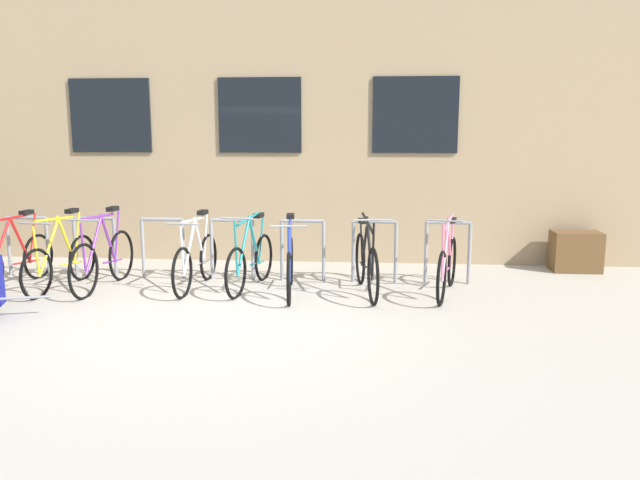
% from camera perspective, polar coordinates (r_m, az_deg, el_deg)
% --- Properties ---
extents(ground_plane, '(42.00, 42.00, 0.00)m').
position_cam_1_polar(ground_plane, '(7.18, -9.67, -7.09)').
color(ground_plane, '#B2ADA0').
extents(storefront_building, '(28.00, 5.35, 6.59)m').
position_cam_1_polar(storefront_building, '(12.68, -3.37, 15.39)').
color(storefront_building, tan).
rests_on(storefront_building, ground).
extents(bike_rack, '(6.64, 0.05, 0.87)m').
position_cam_1_polar(bike_rack, '(8.90, -8.00, -0.20)').
color(bike_rack, gray).
rests_on(bike_rack, ground).
extents(bicycle_black, '(0.46, 1.77, 1.06)m').
position_cam_1_polar(bicycle_black, '(8.14, 4.23, -2.13)').
color(bicycle_black, black).
rests_on(bicycle_black, ground).
extents(bicycle_purple, '(0.44, 1.75, 1.08)m').
position_cam_1_polar(bicycle_purple, '(8.84, -19.09, -1.65)').
color(bicycle_purple, black).
rests_on(bicycle_purple, ground).
extents(bicycle_pink, '(0.56, 1.68, 1.05)m').
position_cam_1_polar(bicycle_pink, '(8.21, 11.49, -2.27)').
color(bicycle_pink, black).
rests_on(bicycle_pink, ground).
extents(bicycle_blue, '(0.44, 1.72, 1.01)m').
position_cam_1_polar(bicycle_blue, '(8.10, -2.74, -2.28)').
color(bicycle_blue, black).
rests_on(bicycle_blue, ground).
extents(bicycle_red, '(0.44, 1.69, 1.02)m').
position_cam_1_polar(bicycle_red, '(9.40, -26.09, -1.61)').
color(bicycle_red, black).
rests_on(bicycle_red, ground).
extents(bicycle_white, '(0.44, 1.68, 1.03)m').
position_cam_1_polar(bicycle_white, '(8.54, -11.21, -1.83)').
color(bicycle_white, black).
rests_on(bicycle_white, ground).
extents(bicycle_yellow, '(0.44, 1.70, 1.05)m').
position_cam_1_polar(bicycle_yellow, '(9.04, -22.51, -1.76)').
color(bicycle_yellow, black).
rests_on(bicycle_yellow, ground).
extents(bicycle_teal, '(0.47, 1.68, 1.04)m').
position_cam_1_polar(bicycle_teal, '(8.41, -6.34, -1.88)').
color(bicycle_teal, black).
rests_on(bicycle_teal, ground).
extents(planter_box, '(0.70, 0.44, 0.60)m').
position_cam_1_polar(planter_box, '(10.13, 22.22, -0.96)').
color(planter_box, brown).
rests_on(planter_box, ground).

